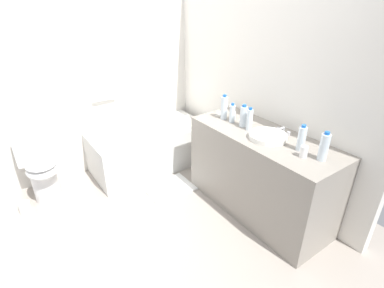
# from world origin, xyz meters

# --- Properties ---
(ground_plane) EXTENTS (3.76, 3.76, 0.00)m
(ground_plane) POSITION_xyz_m (0.00, 0.00, 0.00)
(ground_plane) COLOR #9E9389
(wall_back_tiled) EXTENTS (3.16, 0.10, 2.43)m
(wall_back_tiled) POSITION_xyz_m (0.00, 1.31, 1.22)
(wall_back_tiled) COLOR silver
(wall_back_tiled) RESTS_ON ground_plane
(wall_right_mirror) EXTENTS (0.10, 2.92, 2.43)m
(wall_right_mirror) POSITION_xyz_m (1.43, 0.00, 1.22)
(wall_right_mirror) COLOR silver
(wall_right_mirror) RESTS_ON ground_plane
(bathtub) EXTENTS (1.43, 0.70, 1.27)m
(bathtub) POSITION_xyz_m (0.59, 0.91, 0.28)
(bathtub) COLOR silver
(bathtub) RESTS_ON ground_plane
(toilet) EXTENTS (0.39, 0.51, 0.70)m
(toilet) POSITION_xyz_m (-0.66, 0.95, 0.36)
(toilet) COLOR white
(toilet) RESTS_ON ground_plane
(vanity_counter) EXTENTS (0.59, 1.49, 0.85)m
(vanity_counter) POSITION_xyz_m (1.08, -0.49, 0.42)
(vanity_counter) COLOR gray
(vanity_counter) RESTS_ON ground_plane
(sink_basin) EXTENTS (0.34, 0.34, 0.05)m
(sink_basin) POSITION_xyz_m (1.05, -0.57, 0.87)
(sink_basin) COLOR white
(sink_basin) RESTS_ON vanity_counter
(sink_faucet) EXTENTS (0.10, 0.15, 0.07)m
(sink_faucet) POSITION_xyz_m (1.25, -0.57, 0.87)
(sink_faucet) COLOR #B9B9BE
(sink_faucet) RESTS_ON vanity_counter
(water_bottle_0) EXTENTS (0.07, 0.07, 0.26)m
(water_bottle_0) POSITION_xyz_m (1.03, 0.02, 0.97)
(water_bottle_0) COLOR silver
(water_bottle_0) RESTS_ON vanity_counter
(water_bottle_1) EXTENTS (0.06, 0.06, 0.20)m
(water_bottle_1) POSITION_xyz_m (1.04, -0.09, 0.94)
(water_bottle_1) COLOR silver
(water_bottle_1) RESTS_ON vanity_counter
(water_bottle_2) EXTENTS (0.06, 0.06, 0.23)m
(water_bottle_2) POSITION_xyz_m (1.10, -0.87, 0.95)
(water_bottle_2) COLOR silver
(water_bottle_2) RESTS_ON vanity_counter
(water_bottle_3) EXTENTS (0.07, 0.07, 0.22)m
(water_bottle_3) POSITION_xyz_m (1.06, -0.24, 0.95)
(water_bottle_3) COLOR silver
(water_bottle_3) RESTS_ON vanity_counter
(water_bottle_4) EXTENTS (0.07, 0.07, 0.24)m
(water_bottle_4) POSITION_xyz_m (1.10, -1.07, 0.96)
(water_bottle_4) COLOR silver
(water_bottle_4) RESTS_ON vanity_counter
(water_bottle_5) EXTENTS (0.06, 0.06, 0.22)m
(water_bottle_5) POSITION_xyz_m (1.05, -0.33, 0.95)
(water_bottle_5) COLOR silver
(water_bottle_5) RESTS_ON vanity_counter
(drinking_glass_0) EXTENTS (0.06, 0.06, 0.09)m
(drinking_glass_0) POSITION_xyz_m (1.02, -0.96, 0.89)
(drinking_glass_0) COLOR white
(drinking_glass_0) RESTS_ON vanity_counter
(drinking_glass_1) EXTENTS (0.06, 0.06, 0.08)m
(drinking_glass_1) POSITION_xyz_m (1.10, -0.04, 0.89)
(drinking_glass_1) COLOR white
(drinking_glass_1) RESTS_ON vanity_counter
(soap_dish) EXTENTS (0.09, 0.06, 0.02)m
(soap_dish) POSITION_xyz_m (1.07, 0.12, 0.86)
(soap_dish) COLOR white
(soap_dish) RESTS_ON vanity_counter
(bath_mat) EXTENTS (0.52, 0.40, 0.01)m
(bath_mat) POSITION_xyz_m (0.52, 0.32, 0.01)
(bath_mat) COLOR white
(bath_mat) RESTS_ON ground_plane
(toilet_paper_roll) EXTENTS (0.11, 0.11, 0.11)m
(toilet_paper_roll) POSITION_xyz_m (-0.90, 0.83, 0.05)
(toilet_paper_roll) COLOR white
(toilet_paper_roll) RESTS_ON ground_plane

